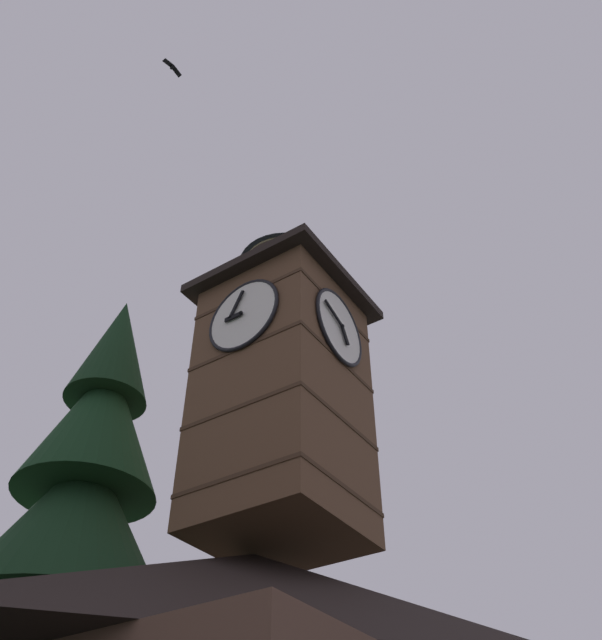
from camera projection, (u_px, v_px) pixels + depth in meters
The scene contains 3 objects.
clock_tower at pixel (283, 375), 17.13m from camera, with size 3.99×3.99×9.38m.
pine_tree_behind at pixel (52, 637), 14.13m from camera, with size 7.14×7.14×15.82m.
flying_bird_high at pixel (172, 67), 20.05m from camera, with size 0.68×0.19×0.13m.
Camera 1 is at (13.27, 6.45, 2.30)m, focal length 38.49 mm.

